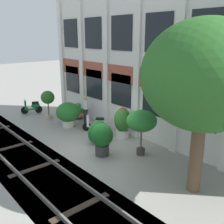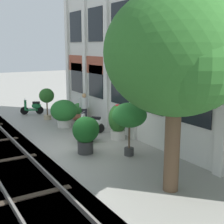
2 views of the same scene
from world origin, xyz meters
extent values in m
plane|color=gray|center=(0.00, 0.00, 0.00)|extent=(80.00, 80.00, 0.00)
cube|color=silver|center=(0.00, 2.79, 4.03)|extent=(14.14, 0.50, 8.05)
cube|color=#9E4C38|center=(0.00, 2.52, 3.10)|extent=(14.14, 0.06, 0.90)
cube|color=silver|center=(-7.07, 2.48, 4.03)|extent=(0.36, 0.16, 8.05)
cube|color=silver|center=(-4.71, 2.48, 4.03)|extent=(0.36, 0.16, 8.05)
cube|color=silver|center=(-2.36, 2.48, 4.03)|extent=(0.36, 0.16, 8.05)
cube|color=silver|center=(0.00, 2.48, 4.03)|extent=(0.36, 0.16, 8.05)
cube|color=silver|center=(2.36, 2.48, 4.03)|extent=(0.36, 0.16, 8.05)
cube|color=black|center=(-5.89, 2.51, 2.25)|extent=(1.51, 0.04, 1.70)
cube|color=black|center=(-3.54, 2.51, 2.25)|extent=(1.51, 0.04, 1.70)
cube|color=black|center=(-1.18, 2.51, 2.25)|extent=(1.51, 0.04, 1.70)
cube|color=black|center=(1.18, 2.51, 2.25)|extent=(1.51, 0.04, 1.70)
cube|color=black|center=(3.54, 2.51, 2.25)|extent=(1.51, 0.04, 1.70)
cube|color=black|center=(-5.89, 2.51, 5.15)|extent=(1.51, 0.04, 1.70)
cube|color=black|center=(-3.54, 2.51, 5.15)|extent=(1.51, 0.04, 1.70)
cube|color=black|center=(-1.18, 2.51, 5.15)|extent=(1.51, 0.04, 1.70)
cube|color=black|center=(1.18, 2.51, 5.15)|extent=(1.51, 0.04, 1.70)
cube|color=black|center=(3.54, 2.51, 5.15)|extent=(1.51, 0.04, 1.70)
cube|color=#4C473F|center=(0.00, -2.96, -0.14)|extent=(22.14, 2.80, 0.28)
cube|color=#605B56|center=(0.00, -3.68, 0.07)|extent=(22.14, 0.07, 0.15)
cube|color=#605B56|center=(0.00, -2.24, 0.07)|extent=(22.14, 0.07, 0.15)
cube|color=#382D23|center=(-2.82, -2.96, 0.01)|extent=(0.24, 2.10, 0.03)
cube|color=#382D23|center=(-0.20, -2.96, 0.01)|extent=(0.24, 2.10, 0.03)
cube|color=#382D23|center=(3.02, -2.96, 0.01)|extent=(0.24, 2.10, 0.03)
cylinder|color=brown|center=(4.71, 0.48, 1.49)|extent=(0.44, 0.44, 2.97)
ellipsoid|color=#286023|center=(4.71, 0.48, 3.91)|extent=(3.84, 3.84, 3.40)
sphere|color=#286023|center=(3.75, 0.68, 3.57)|extent=(2.11, 2.11, 2.11)
cylinder|color=#333333|center=(0.58, -0.19, 0.25)|extent=(0.61, 0.61, 0.49)
ellipsoid|color=#19561E|center=(0.58, -0.19, 0.93)|extent=(0.97, 0.97, 1.03)
cylinder|color=beige|center=(-3.59, 0.68, 0.20)|extent=(0.69, 0.69, 0.39)
ellipsoid|color=#236B28|center=(-3.59, 0.68, 0.86)|extent=(1.35, 1.35, 1.10)
cylinder|color=tan|center=(-5.69, 0.54, 0.12)|extent=(0.42, 0.42, 0.25)
cylinder|color=brown|center=(-5.69, 0.54, 0.72)|extent=(0.07, 0.07, 0.95)
ellipsoid|color=#286023|center=(-5.69, 0.54, 1.36)|extent=(0.83, 0.83, 0.81)
cylinder|color=beige|center=(-0.35, 1.89, 0.20)|extent=(0.66, 0.66, 0.40)
ellipsoid|color=#286023|center=(-0.35, 1.89, 0.94)|extent=(0.84, 0.84, 1.26)
sphere|color=red|center=(-0.35, 1.89, 1.35)|extent=(0.46, 0.46, 0.46)
ellipsoid|color=#B76647|center=(-4.56, 1.96, 0.23)|extent=(0.89, 0.89, 0.45)
sphere|color=#388438|center=(-4.56, 1.96, 0.62)|extent=(0.70, 0.70, 0.70)
cylinder|color=#333333|center=(1.66, 1.11, 0.15)|extent=(0.37, 0.37, 0.29)
cylinder|color=brown|center=(1.66, 1.11, 0.84)|extent=(0.07, 0.07, 1.09)
ellipsoid|color=#236B28|center=(1.66, 1.11, 1.57)|extent=(1.30, 1.30, 0.91)
cylinder|color=black|center=(-7.63, -0.21, 0.24)|extent=(0.26, 0.48, 0.48)
cylinder|color=black|center=(-7.30, 0.62, 0.24)|extent=(0.26, 0.48, 0.48)
cube|color=#196B38|center=(-7.46, 0.21, 0.28)|extent=(0.47, 0.72, 0.08)
ellipsoid|color=#196B38|center=(-7.37, 0.45, 0.52)|extent=(0.45, 0.62, 0.36)
cube|color=black|center=(-7.37, 0.45, 0.72)|extent=(0.37, 0.49, 0.10)
cube|color=#196B38|center=(-7.60, -0.14, 0.58)|extent=(0.30, 0.21, 0.60)
cylinder|color=#B7B7BF|center=(-7.61, -0.16, 0.96)|extent=(0.48, 0.21, 0.03)
cylinder|color=black|center=(-2.29, 1.05, 0.24)|extent=(0.41, 0.40, 0.48)
cylinder|color=black|center=(-1.65, 1.67, 0.24)|extent=(0.41, 0.40, 0.48)
cube|color=silver|center=(-1.96, 1.37, 0.28)|extent=(0.66, 0.65, 0.08)
ellipsoid|color=silver|center=(-1.78, 1.55, 0.52)|extent=(0.58, 0.58, 0.36)
cube|color=black|center=(-1.78, 1.55, 0.72)|extent=(0.47, 0.46, 0.10)
cube|color=silver|center=(-2.24, 1.10, 0.58)|extent=(0.28, 0.28, 0.60)
cylinder|color=#B7B7BF|center=(-2.25, 1.09, 0.96)|extent=(0.37, 0.38, 0.03)
cylinder|color=#282833|center=(-3.34, 1.72, 0.46)|extent=(0.26, 0.26, 0.92)
cylinder|color=silver|center=(-3.34, 1.72, 1.20)|extent=(0.34, 0.34, 0.56)
sphere|color=tan|center=(-3.34, 1.72, 1.59)|extent=(0.22, 0.22, 0.22)
cylinder|color=silver|center=(-3.44, 1.53, 1.22)|extent=(0.09, 0.09, 0.51)
cylinder|color=silver|center=(-3.23, 1.91, 1.22)|extent=(0.09, 0.09, 0.51)
ellipsoid|color=#19561E|center=(-0.61, 0.50, 0.55)|extent=(0.84, 1.25, 1.11)
camera|label=1|loc=(8.82, -6.72, 5.08)|focal=42.00mm
camera|label=2|loc=(10.95, -5.30, 4.06)|focal=50.00mm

